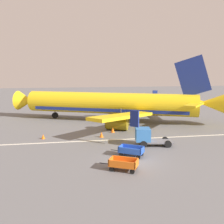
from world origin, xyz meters
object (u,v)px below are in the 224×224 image
object	(u,v)px
traffic_cone_near_plane	(113,130)
traffic_cone_mid_apron	(101,135)
airplane	(115,104)
traffic_cone_by_carts	(43,137)
service_truck_beside_carts	(147,136)
baggage_cart_nearest	(123,164)
baggage_cart_second_in_row	(131,151)

from	to	relation	value
traffic_cone_near_plane	traffic_cone_mid_apron	size ratio (longest dim) A/B	1.03
traffic_cone_near_plane	airplane	bearing A→B (deg)	77.11
traffic_cone_by_carts	service_truck_beside_carts	bearing A→B (deg)	-22.42
traffic_cone_near_plane	traffic_cone_mid_apron	xyz separation A→B (m)	(-1.96, -2.41, -0.01)
traffic_cone_mid_apron	traffic_cone_by_carts	world-z (taller)	traffic_cone_mid_apron
traffic_cone_mid_apron	airplane	bearing A→B (deg)	70.12
baggage_cart_nearest	traffic_cone_near_plane	bearing A→B (deg)	83.86
service_truck_beside_carts	baggage_cart_nearest	bearing A→B (deg)	-121.76
airplane	traffic_cone_by_carts	bearing A→B (deg)	-138.58
baggage_cart_nearest	traffic_cone_near_plane	distance (m)	14.32
baggage_cart_nearest	traffic_cone_by_carts	world-z (taller)	baggage_cart_nearest
traffic_cone_near_plane	baggage_cart_second_in_row	bearing A→B (deg)	-89.54
baggage_cart_nearest	baggage_cart_second_in_row	world-z (taller)	same
airplane	traffic_cone_mid_apron	xyz separation A→B (m)	(-3.83, -10.59, -2.70)
traffic_cone_mid_apron	traffic_cone_near_plane	bearing A→B (deg)	50.90
traffic_cone_mid_apron	traffic_cone_by_carts	xyz separation A→B (m)	(-7.64, 0.46, -0.04)
baggage_cart_second_in_row	traffic_cone_near_plane	distance (m)	10.65
traffic_cone_mid_apron	traffic_cone_by_carts	bearing A→B (deg)	176.52
baggage_cart_second_in_row	traffic_cone_mid_apron	xyz separation A→B (m)	(-2.04, 8.24, -0.25)
baggage_cart_second_in_row	traffic_cone_mid_apron	bearing A→B (deg)	103.93
traffic_cone_near_plane	traffic_cone_mid_apron	world-z (taller)	traffic_cone_near_plane
service_truck_beside_carts	traffic_cone_near_plane	world-z (taller)	service_truck_beside_carts
service_truck_beside_carts	traffic_cone_mid_apron	bearing A→B (deg)	135.96
service_truck_beside_carts	traffic_cone_by_carts	size ratio (longest dim) A/B	7.42
traffic_cone_by_carts	traffic_cone_mid_apron	bearing A→B (deg)	-3.48
traffic_cone_by_carts	traffic_cone_near_plane	bearing A→B (deg)	11.45
airplane	traffic_cone_near_plane	xyz separation A→B (m)	(-1.87, -8.18, -2.69)
airplane	traffic_cone_near_plane	size ratio (longest dim) A/B	48.89
baggage_cart_second_in_row	traffic_cone_near_plane	size ratio (longest dim) A/B	4.64
airplane	baggage_cart_nearest	distance (m)	22.81
baggage_cart_nearest	baggage_cart_second_in_row	distance (m)	3.94
service_truck_beside_carts	traffic_cone_by_carts	distance (m)	13.54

